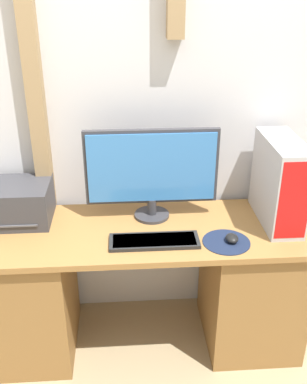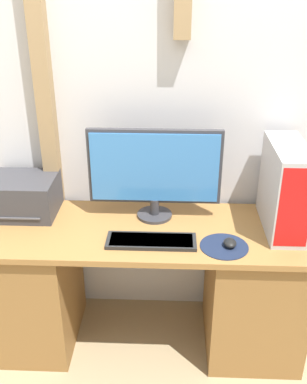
# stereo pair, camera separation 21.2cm
# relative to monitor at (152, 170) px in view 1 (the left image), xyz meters

# --- Properties ---
(ground_plane) EXTENTS (12.00, 12.00, 0.00)m
(ground_plane) POSITION_rel_monitor_xyz_m (-0.07, -0.42, -0.97)
(ground_plane) COLOR #9E8966
(wall_back) EXTENTS (6.40, 0.13, 2.70)m
(wall_back) POSITION_rel_monitor_xyz_m (-0.07, 0.21, 0.38)
(wall_back) COLOR silver
(wall_back) RESTS_ON ground_plane
(desk) EXTENTS (1.68, 0.57, 0.71)m
(desk) POSITION_rel_monitor_xyz_m (-0.07, -0.13, -0.60)
(desk) COLOR olive
(desk) RESTS_ON ground_plane
(monitor) EXTENTS (0.66, 0.18, 0.47)m
(monitor) POSITION_rel_monitor_xyz_m (0.00, 0.00, 0.00)
(monitor) COLOR #333338
(monitor) RESTS_ON desk
(keyboard) EXTENTS (0.42, 0.14, 0.02)m
(keyboard) POSITION_rel_monitor_xyz_m (-0.00, -0.26, -0.25)
(keyboard) COLOR black
(keyboard) RESTS_ON desk
(mousepad) EXTENTS (0.22, 0.22, 0.00)m
(mousepad) POSITION_rel_monitor_xyz_m (0.33, -0.28, -0.26)
(mousepad) COLOR #19233D
(mousepad) RESTS_ON desk
(mouse) EXTENTS (0.06, 0.07, 0.04)m
(mouse) POSITION_rel_monitor_xyz_m (0.36, -0.28, -0.24)
(mouse) COLOR black
(mouse) RESTS_ON mousepad
(computer_tower) EXTENTS (0.16, 0.43, 0.43)m
(computer_tower) POSITION_rel_monitor_xyz_m (0.62, -0.08, -0.05)
(computer_tower) COLOR #B2B2B7
(computer_tower) RESTS_ON desk
(printer) EXTENTS (0.33, 0.29, 0.20)m
(printer) POSITION_rel_monitor_xyz_m (-0.68, 0.01, -0.16)
(printer) COLOR #38383D
(printer) RESTS_ON desk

